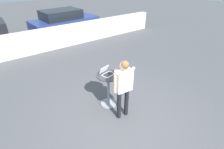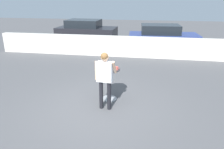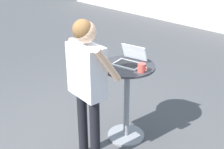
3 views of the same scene
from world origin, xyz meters
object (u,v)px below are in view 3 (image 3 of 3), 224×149
at_px(cafe_table, 127,94).
at_px(standing_person, 87,76).
at_px(coffee_mug, 142,68).
at_px(laptop, 130,60).

distance_m(cafe_table, standing_person, 0.77).
relative_size(coffee_mug, standing_person, 0.08).
bearing_deg(coffee_mug, cafe_table, 173.59).
bearing_deg(coffee_mug, standing_person, -111.24).
bearing_deg(standing_person, coffee_mug, 68.76).
height_order(cafe_table, laptop, laptop).
bearing_deg(coffee_mug, laptop, 161.48).
height_order(cafe_table, coffee_mug, coffee_mug).
height_order(coffee_mug, standing_person, standing_person).
xyz_separation_m(laptop, coffee_mug, (0.25, -0.08, 0.00)).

